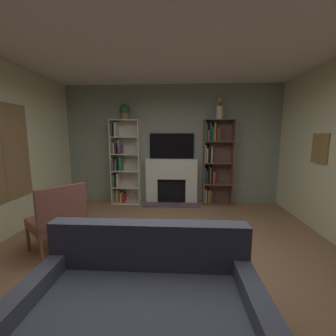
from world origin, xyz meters
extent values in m
plane|color=#926B4C|center=(0.00, 0.00, 0.00)|extent=(6.42, 6.42, 0.00)
cube|color=gray|center=(0.00, 2.71, 1.38)|extent=(5.11, 0.06, 2.76)
cube|color=olive|center=(2.48, 1.22, 1.39)|extent=(0.03, 0.40, 0.48)
cube|color=#AC9E3B|center=(2.47, 1.22, 1.39)|extent=(0.01, 0.34, 0.42)
cube|color=olive|center=(-2.47, 0.66, 1.35)|extent=(0.04, 1.08, 1.50)
cube|color=silver|center=(-2.46, 0.66, 1.35)|extent=(0.01, 0.98, 1.40)
cube|color=olive|center=(-2.45, 0.66, 1.35)|extent=(0.01, 0.02, 1.40)
cube|color=olive|center=(-2.45, 0.66, 1.35)|extent=(0.01, 0.98, 0.02)
cube|color=white|center=(0.00, 0.00, 2.79)|extent=(5.11, 5.47, 0.06)
cube|color=white|center=(-0.47, 2.58, 0.29)|extent=(0.27, 0.18, 0.58)
cube|color=white|center=(0.47, 2.58, 0.29)|extent=(0.27, 0.18, 0.58)
cube|color=white|center=(0.00, 2.58, 0.82)|extent=(1.21, 0.18, 0.48)
cube|color=black|center=(0.00, 2.64, 0.29)|extent=(0.67, 0.08, 0.58)
cube|color=#5D4A5A|center=(0.00, 2.34, 0.01)|extent=(1.31, 0.30, 0.03)
cube|color=black|center=(0.00, 2.65, 1.36)|extent=(1.03, 0.06, 0.59)
cube|color=silver|center=(-1.39, 2.51, 0.98)|extent=(0.02, 0.34, 1.96)
cube|color=silver|center=(-0.74, 2.51, 0.98)|extent=(0.02, 0.34, 1.96)
cube|color=silver|center=(-1.07, 2.67, 0.98)|extent=(0.67, 0.02, 1.96)
cube|color=silver|center=(-1.07, 2.51, 0.01)|extent=(0.63, 0.34, 0.02)
cube|color=#975A32|center=(-1.36, 2.55, 0.17)|extent=(0.03, 0.22, 0.30)
cube|color=beige|center=(-1.31, 2.55, 0.17)|extent=(0.03, 0.21, 0.30)
cube|color=olive|center=(-1.26, 2.53, 0.17)|extent=(0.03, 0.26, 0.31)
cube|color=olive|center=(-1.22, 2.54, 0.14)|extent=(0.03, 0.23, 0.24)
cube|color=beige|center=(-1.18, 2.51, 0.14)|extent=(0.02, 0.29, 0.24)
cube|color=#B5252A|center=(-1.14, 2.54, 0.12)|extent=(0.04, 0.24, 0.21)
cube|color=silver|center=(-1.07, 2.51, 0.39)|extent=(0.63, 0.34, 0.02)
cube|color=#2F7255|center=(-1.35, 2.51, 0.55)|extent=(0.04, 0.29, 0.29)
cube|color=black|center=(-1.30, 2.52, 0.50)|extent=(0.04, 0.28, 0.20)
cube|color=beige|center=(-1.26, 2.52, 0.56)|extent=(0.04, 0.28, 0.32)
cube|color=silver|center=(-1.07, 2.51, 0.78)|extent=(0.63, 0.34, 0.02)
cube|color=#603F70|center=(-1.35, 2.51, 0.90)|extent=(0.04, 0.29, 0.22)
cube|color=#A2843B|center=(-1.31, 2.53, 0.90)|extent=(0.02, 0.26, 0.21)
cube|color=#206F52|center=(-1.28, 2.52, 0.93)|extent=(0.03, 0.28, 0.28)
cube|color=black|center=(-1.23, 2.55, 0.94)|extent=(0.04, 0.22, 0.30)
cube|color=#357E4D|center=(-1.19, 2.52, 0.95)|extent=(0.04, 0.27, 0.32)
cube|color=silver|center=(-1.07, 2.51, 1.17)|extent=(0.63, 0.34, 0.02)
cube|color=brown|center=(-1.35, 2.53, 1.30)|extent=(0.03, 0.26, 0.24)
cube|color=beige|center=(-1.32, 2.52, 1.31)|extent=(0.03, 0.27, 0.24)
cube|color=black|center=(-1.27, 2.53, 1.31)|extent=(0.03, 0.26, 0.25)
cube|color=beige|center=(-1.23, 2.56, 1.33)|extent=(0.03, 0.19, 0.30)
cube|color=#5E426C|center=(-1.18, 2.52, 1.29)|extent=(0.04, 0.27, 0.21)
cube|color=silver|center=(-1.07, 2.51, 1.57)|extent=(0.63, 0.34, 0.02)
cube|color=navy|center=(-1.35, 2.53, 1.71)|extent=(0.03, 0.25, 0.27)
cube|color=brown|center=(-1.31, 2.54, 1.70)|extent=(0.02, 0.23, 0.25)
cube|color=beige|center=(-1.26, 2.51, 1.73)|extent=(0.04, 0.29, 0.32)
cube|color=silver|center=(-1.07, 2.51, 1.95)|extent=(0.63, 0.34, 0.02)
cube|color=brown|center=(0.74, 2.53, 0.98)|extent=(0.02, 0.30, 1.96)
cube|color=brown|center=(1.39, 2.53, 0.98)|extent=(0.02, 0.30, 1.96)
cube|color=brown|center=(1.07, 2.67, 0.98)|extent=(0.67, 0.02, 1.96)
cube|color=brown|center=(1.07, 2.53, 0.01)|extent=(0.63, 0.30, 0.02)
cube|color=beige|center=(0.77, 2.57, 0.20)|extent=(0.02, 0.17, 0.37)
cube|color=beige|center=(0.82, 2.57, 0.18)|extent=(0.04, 0.17, 0.32)
cube|color=#945F2C|center=(0.87, 2.54, 0.18)|extent=(0.03, 0.23, 0.32)
cube|color=olive|center=(0.91, 2.56, 0.18)|extent=(0.03, 0.20, 0.32)
cube|color=#522F6C|center=(0.96, 2.57, 0.15)|extent=(0.04, 0.17, 0.27)
cube|color=brown|center=(1.07, 2.53, 0.49)|extent=(0.63, 0.30, 0.02)
cube|color=#28498D|center=(0.78, 2.57, 0.68)|extent=(0.04, 0.18, 0.37)
cube|color=#287E3B|center=(0.82, 2.56, 0.65)|extent=(0.03, 0.19, 0.30)
cube|color=black|center=(0.87, 2.54, 0.70)|extent=(0.03, 0.24, 0.41)
cube|color=olive|center=(0.90, 2.55, 0.68)|extent=(0.02, 0.21, 0.37)
cube|color=black|center=(0.93, 2.57, 0.70)|extent=(0.03, 0.18, 0.41)
cube|color=#AC3A23|center=(0.97, 2.53, 0.64)|extent=(0.04, 0.25, 0.29)
cube|color=#4E3B65|center=(1.02, 2.56, 0.63)|extent=(0.03, 0.19, 0.27)
cube|color=brown|center=(1.07, 2.53, 0.98)|extent=(0.63, 0.30, 0.02)
cube|color=beige|center=(0.77, 2.54, 1.19)|extent=(0.02, 0.24, 0.40)
cube|color=beige|center=(0.82, 2.56, 1.15)|extent=(0.03, 0.20, 0.32)
cube|color=black|center=(0.87, 2.55, 1.19)|extent=(0.04, 0.21, 0.41)
cube|color=beige|center=(0.91, 2.54, 1.17)|extent=(0.02, 0.23, 0.37)
cube|color=brown|center=(1.07, 2.53, 1.47)|extent=(0.63, 0.30, 0.02)
cube|color=#257439|center=(0.78, 2.55, 1.67)|extent=(0.04, 0.21, 0.39)
cube|color=brown|center=(0.83, 2.55, 1.60)|extent=(0.04, 0.22, 0.25)
cube|color=navy|center=(0.87, 2.56, 1.68)|extent=(0.04, 0.20, 0.41)
cube|color=#298038|center=(0.93, 2.57, 1.63)|extent=(0.04, 0.17, 0.30)
cube|color=olive|center=(0.97, 2.54, 1.68)|extent=(0.03, 0.23, 0.40)
cube|color=red|center=(1.02, 2.55, 1.63)|extent=(0.04, 0.22, 0.31)
cube|color=#357649|center=(1.07, 2.56, 1.63)|extent=(0.03, 0.20, 0.31)
cube|color=brown|center=(1.07, 2.53, 1.95)|extent=(0.63, 0.30, 0.02)
cylinder|color=#A36F54|center=(-1.07, 2.53, 2.03)|extent=(0.17, 0.17, 0.15)
sphere|color=#296429|center=(-1.07, 2.53, 2.20)|extent=(0.23, 0.23, 0.23)
cylinder|color=beige|center=(1.07, 2.53, 2.10)|extent=(0.15, 0.15, 0.28)
cylinder|color=#4C7F3F|center=(1.09, 2.52, 2.32)|extent=(0.01, 0.01, 0.16)
sphere|color=#EAD352|center=(1.09, 2.52, 2.40)|extent=(0.04, 0.04, 0.04)
cylinder|color=#4C7F3F|center=(1.05, 2.55, 2.32)|extent=(0.01, 0.01, 0.16)
sphere|color=#EAD352|center=(1.05, 2.55, 2.40)|extent=(0.04, 0.04, 0.04)
cylinder|color=#4C7F3F|center=(1.06, 2.52, 2.30)|extent=(0.01, 0.01, 0.11)
sphere|color=#EAD352|center=(1.06, 2.52, 2.35)|extent=(0.06, 0.06, 0.06)
cylinder|color=#4C7F3F|center=(1.09, 2.54, 2.31)|extent=(0.01, 0.01, 0.13)
sphere|color=#EAD352|center=(1.09, 2.54, 2.37)|extent=(0.04, 0.04, 0.04)
cube|color=#474B5D|center=(-0.07, -1.04, 0.22)|extent=(1.71, 0.86, 0.45)
cube|color=#474B5D|center=(-0.07, -0.69, 0.66)|extent=(1.71, 0.16, 0.41)
cube|color=#474B5D|center=(0.71, -1.04, 0.29)|extent=(0.14, 0.86, 0.58)
cube|color=#474B5D|center=(-0.85, -1.04, 0.29)|extent=(0.14, 0.86, 0.58)
cylinder|color=brown|center=(-1.48, -0.09, 0.20)|extent=(0.04, 0.04, 0.40)
cylinder|color=brown|center=(-1.11, 0.36, 0.20)|extent=(0.04, 0.04, 0.40)
cylinder|color=brown|center=(-1.90, 0.26, 0.20)|extent=(0.04, 0.04, 0.40)
cylinder|color=brown|center=(-1.53, 0.70, 0.20)|extent=(0.04, 0.04, 0.40)
cube|color=#9F563F|center=(-1.50, 0.31, 0.44)|extent=(0.84, 0.85, 0.08)
cube|color=brown|center=(-1.50, 0.31, 0.38)|extent=(0.84, 0.85, 0.04)
cube|color=brown|center=(-1.30, 0.14, 0.68)|extent=(0.44, 0.52, 0.56)
camera|label=1|loc=(0.20, -2.43, 1.60)|focal=22.99mm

